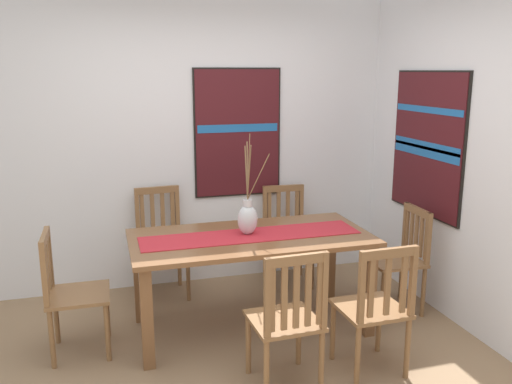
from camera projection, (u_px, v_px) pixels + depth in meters
The scene contains 14 objects.
ground_plane at pixel (250, 382), 3.48m from camera, with size 6.40×6.40×0.03m, color #8E7051.
wall_back at pixel (195, 139), 4.92m from camera, with size 6.40×0.12×2.70m, color silver.
wall_side at pixel (508, 163), 3.69m from camera, with size 0.12×6.40×2.70m, color silver.
dining_table at pixel (251, 249), 4.06m from camera, with size 1.80×0.89×0.75m.
table_runner at pixel (251, 235), 4.03m from camera, with size 1.66×0.36×0.01m, color #B7232D.
centerpiece_vase at pixel (248, 217), 4.03m from camera, with size 0.23×0.32×0.76m.
chair_0 at pixel (69, 291), 3.72m from camera, with size 0.42×0.42×0.90m.
chair_1 at pixel (401, 256), 4.43m from camera, with size 0.44×0.44×0.88m.
chair_2 at pixel (375, 307), 3.47m from camera, with size 0.43×0.43×0.91m.
chair_3 at pixel (288, 317), 3.29m from camera, with size 0.44×0.44×0.93m.
chair_4 at pixel (287, 234), 5.02m from camera, with size 0.45×0.45×0.91m.
chair_5 at pixel (161, 241), 4.75m from camera, with size 0.45×0.45×0.96m.
painting_on_back_wall at pixel (238, 133), 4.95m from camera, with size 0.82×0.05×1.18m.
painting_on_side_wall at pixel (428, 144), 4.47m from camera, with size 0.05×0.99×1.20m.
Camera 1 is at (-0.83, -3.01, 1.97)m, focal length 37.52 mm.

